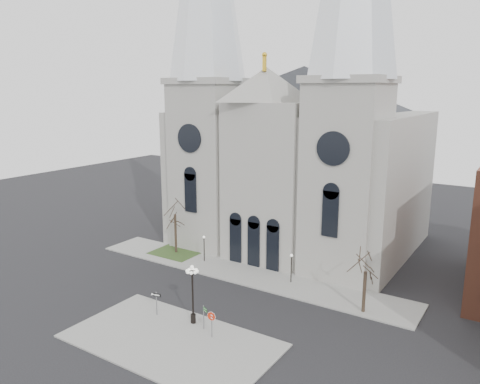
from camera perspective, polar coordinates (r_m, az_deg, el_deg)
The scene contains 13 objects.
ground at distance 47.23m, azimuth -7.10°, elevation -14.05°, with size 160.00×160.00×0.00m, color black.
sidewalk_near at distance 42.13m, azimuth -8.40°, elevation -17.47°, with size 18.00×10.00×0.14m, color gray.
sidewalk_far at distance 55.27m, azimuth 0.34°, elevation -9.81°, with size 40.00×6.00×0.14m, color gray.
grass_patch at distance 62.20m, azimuth -7.79°, elevation -7.33°, with size 6.00×5.00×0.18m, color #354B20.
cathedral at distance 61.55m, azimuth 6.42°, elevation 10.01°, with size 33.00×26.66×54.00m.
tree_left at distance 60.58m, azimuth -7.94°, elevation -2.43°, with size 3.20×3.20×7.50m.
tree_right at distance 46.04m, azimuth 15.07°, elevation -9.04°, with size 3.20×3.20×6.00m.
ped_lamp_left at distance 58.10m, azimuth -4.41°, elevation -6.35°, with size 0.32×0.32×3.26m.
ped_lamp_right at distance 52.10m, azimuth 6.28°, elevation -8.64°, with size 0.32×0.32×3.26m.
stop_sign at distance 41.32m, azimuth -3.47°, elevation -15.18°, with size 0.83×0.28×2.38m.
globe_lamp at distance 42.98m, azimuth -5.81°, elevation -11.45°, with size 1.49×1.49×5.56m.
one_way_sign at distance 45.64m, azimuth -10.15°, elevation -12.78°, with size 1.01×0.22×2.32m.
street_name_sign at distance 42.74m, azimuth -4.40°, elevation -14.79°, with size 0.67×0.33×2.23m.
Camera 1 is at (27.59, -32.10, 20.95)m, focal length 35.00 mm.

